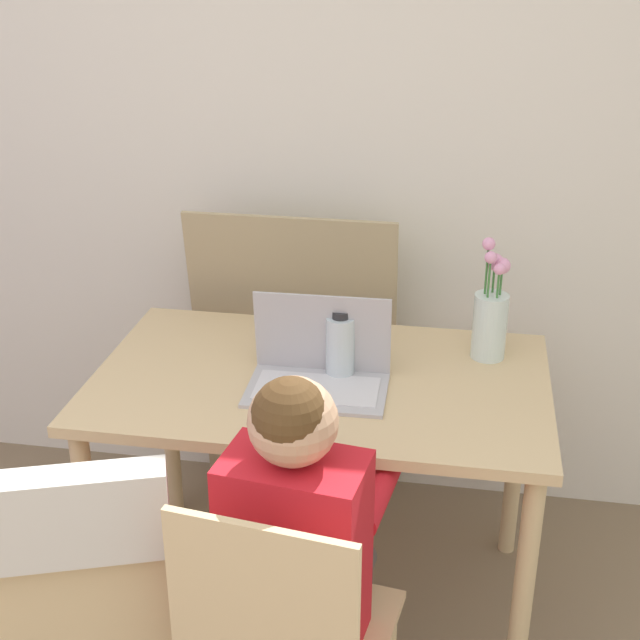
{
  "coord_description": "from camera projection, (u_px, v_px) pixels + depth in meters",
  "views": [
    {
      "loc": [
        0.62,
        -0.48,
        1.84
      ],
      "look_at": [
        0.27,
        1.54,
        0.91
      ],
      "focal_mm": 50.0,
      "sensor_mm": 36.0,
      "label": 1
    }
  ],
  "objects": [
    {
      "name": "laptop",
      "position": [
        319.0,
        366.0,
        2.29
      ],
      "size": [
        0.36,
        0.23,
        0.23
      ],
      "rotation": [
        0.0,
        0.0,
        0.02
      ],
      "color": "#B2B2B7",
      "rests_on": "dining_table"
    },
    {
      "name": "flower_vase",
      "position": [
        491.0,
        316.0,
        2.41
      ],
      "size": [
        0.09,
        0.09,
        0.34
      ],
      "color": "silver",
      "rests_on": "dining_table"
    },
    {
      "name": "dining_table",
      "position": [
        320.0,
        407.0,
        2.39
      ],
      "size": [
        1.2,
        0.73,
        0.73
      ],
      "color": "#D6B784",
      "rests_on": "ground_plane"
    },
    {
      "name": "cardboard_panel",
      "position": [
        295.0,
        359.0,
        2.94
      ],
      "size": [
        0.66,
        0.16,
        1.03
      ],
      "color": "tan",
      "rests_on": "ground_plane"
    },
    {
      "name": "wall_back",
      "position": [
        272.0,
        126.0,
        2.77
      ],
      "size": [
        6.4,
        0.05,
        2.5
      ],
      "color": "white",
      "rests_on": "ground_plane"
    },
    {
      "name": "water_bottle",
      "position": [
        340.0,
        346.0,
        2.32
      ],
      "size": [
        0.08,
        0.08,
        0.19
      ],
      "color": "silver",
      "rests_on": "dining_table"
    },
    {
      "name": "person_seated",
      "position": [
        302.0,
        534.0,
        1.88
      ],
      "size": [
        0.35,
        0.46,
        1.05
      ],
      "rotation": [
        0.0,
        0.0,
        3.0
      ],
      "color": "red",
      "rests_on": "ground_plane"
    },
    {
      "name": "chair_spare",
      "position": [
        82.0,
        566.0,
        1.9
      ],
      "size": [
        0.52,
        0.54,
        0.85
      ],
      "rotation": [
        0.0,
        0.0,
        3.48
      ],
      "color": "#D6B784",
      "rests_on": "ground_plane"
    }
  ]
}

